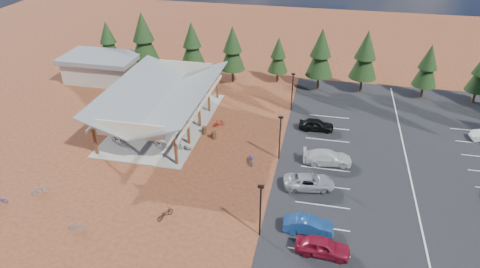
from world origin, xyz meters
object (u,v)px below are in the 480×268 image
trash_bin_0 (205,130)px  bike_12 (165,214)px  bike_14 (251,159)px  car_3 (327,157)px  bike_16 (184,147)px  bike_1 (143,128)px  outbuilding (102,67)px  trash_bin_1 (214,135)px  bike_4 (160,143)px  bike_7 (191,94)px  car_1 (308,225)px  bike_9 (40,190)px  bike_13 (76,226)px  bike_2 (159,106)px  lamp_post_1 (280,135)px  lamp_post_2 (292,89)px  bike_5 (181,126)px  bike_pavilion (162,95)px  car_2 (309,182)px  bike_6 (177,111)px  car_4 (316,125)px  car_0 (323,247)px  bike_3 (154,97)px  bike_15 (219,123)px  bike_0 (118,139)px  bike_10 (0,199)px  lamp_post_0 (260,207)px

trash_bin_0 → bike_12: bike_12 is taller
bike_14 → car_3: 8.03m
bike_16 → bike_1: bearing=-115.3°
outbuilding → trash_bin_1: outbuilding is taller
trash_bin_1 → bike_4: size_ratio=0.50×
bike_7 → car_1: 29.66m
bike_9 → bike_13: (6.11, -3.83, -0.03)m
trash_bin_0 → bike_2: bearing=147.6°
lamp_post_1 → lamp_post_2: size_ratio=1.00×
bike_13 → bike_16: bearing=143.3°
bike_7 → car_3: car_3 is taller
outbuilding → bike_2: size_ratio=6.06×
bike_4 → bike_5: (1.00, 4.18, 0.02)m
bike_pavilion → bike_13: bearing=-91.0°
lamp_post_2 → bike_13: 30.97m
car_2 → bike_12: bearing=110.2°
bike_5 → bike_13: bike_5 is taller
bike_1 → bike_9: size_ratio=1.11×
bike_7 → bike_6: bearing=162.1°
car_1 → car_4: car_4 is taller
outbuilding → trash_bin_1: bearing=-32.4°
car_0 → car_1: (-1.32, 2.33, -0.04)m
car_3 → bike_6: bearing=61.4°
trash_bin_0 → car_2: size_ratio=0.18×
bike_pavilion → bike_7: bearing=83.4°
bike_3 → bike_15: 11.68m
bike_pavilion → bike_0: bike_pavilion is taller
car_2 → bike_16: bearing=64.4°
outbuilding → car_2: (32.56, -20.58, -1.30)m
lamp_post_1 → car_2: (3.56, -4.58, -2.25)m
car_0 → car_3: size_ratio=0.85×
trash_bin_0 → bike_16: (-1.15, -4.17, -0.00)m
trash_bin_0 → bike_16: bearing=-105.4°
bike_10 → car_1: 28.28m
bike_6 → bike_13: (-1.16, -22.30, -0.10)m
lamp_post_2 → bike_7: lamp_post_2 is taller
car_1 → car_2: (-0.38, 6.16, -0.01)m
trash_bin_0 → bike_1: bearing=-170.4°
lamp_post_2 → bike_14: 14.00m
outbuilding → lamp_post_2: (29.00, -4.00, 0.95)m
bike_1 → car_3: (21.79, -2.11, 0.15)m
outbuilding → bike_10: 29.40m
lamp_post_2 → bike_10: bearing=-134.2°
trash_bin_0 → car_1: (13.30, -14.21, 0.29)m
bike_7 → car_1: bearing=-159.7°
trash_bin_1 → bike_7: (-6.10, 10.15, 0.15)m
bike_6 → outbuilding: bearing=78.0°
bike_9 → bike_16: 15.00m
lamp_post_0 → outbuilding: bearing=136.0°
bike_6 → bike_16: (3.66, -8.20, -0.10)m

